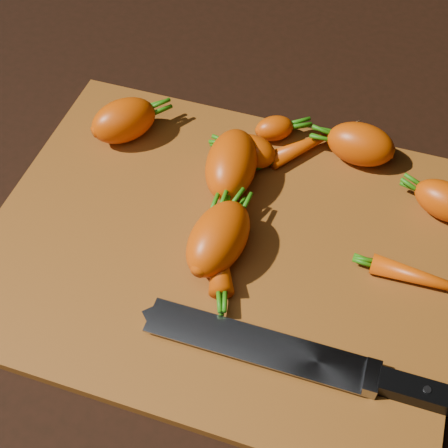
% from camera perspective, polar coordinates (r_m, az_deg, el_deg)
% --- Properties ---
extents(ground, '(2.00, 2.00, 0.01)m').
position_cam_1_polar(ground, '(0.68, -0.26, -2.42)').
color(ground, black).
extents(cutting_board, '(0.50, 0.40, 0.01)m').
position_cam_1_polar(cutting_board, '(0.68, -0.26, -1.88)').
color(cutting_board, brown).
rests_on(cutting_board, ground).
extents(carrot_0, '(0.09, 0.09, 0.05)m').
position_cam_1_polar(carrot_0, '(0.77, -9.15, 9.33)').
color(carrot_0, '#CA4100').
rests_on(carrot_0, cutting_board).
extents(carrot_1, '(0.06, 0.04, 0.04)m').
position_cam_1_polar(carrot_1, '(0.73, 2.52, 6.64)').
color(carrot_1, '#CA4100').
rests_on(carrot_1, cutting_board).
extents(carrot_2, '(0.07, 0.10, 0.06)m').
position_cam_1_polar(carrot_2, '(0.70, 0.67, 5.48)').
color(carrot_2, '#CA4100').
rests_on(carrot_2, cutting_board).
extents(carrot_3, '(0.07, 0.10, 0.06)m').
position_cam_1_polar(carrot_3, '(0.64, -0.50, -1.31)').
color(carrot_3, '#CA4100').
rests_on(carrot_3, cutting_board).
extents(carrot_4, '(0.08, 0.05, 0.05)m').
position_cam_1_polar(carrot_4, '(0.75, 12.38, 7.14)').
color(carrot_4, '#CA4100').
rests_on(carrot_4, cutting_board).
extents(carrot_5, '(0.06, 0.05, 0.03)m').
position_cam_1_polar(carrot_5, '(0.77, 4.64, 8.71)').
color(carrot_5, '#CA4100').
rests_on(carrot_5, cutting_board).
extents(carrot_6, '(0.08, 0.06, 0.04)m').
position_cam_1_polar(carrot_6, '(0.72, 19.57, 1.99)').
color(carrot_6, '#CA4100').
rests_on(carrot_6, cutting_board).
extents(carrot_7, '(0.09, 0.10, 0.02)m').
position_cam_1_polar(carrot_7, '(0.76, 7.76, 7.29)').
color(carrot_7, '#CA4100').
rests_on(carrot_7, cutting_board).
extents(carrot_8, '(0.12, 0.03, 0.02)m').
position_cam_1_polar(carrot_8, '(0.66, 18.48, -4.97)').
color(carrot_8, '#CA4100').
rests_on(carrot_8, cutting_board).
extents(carrot_9, '(0.06, 0.10, 0.03)m').
position_cam_1_polar(carrot_9, '(0.65, -0.45, -2.54)').
color(carrot_9, '#CA4100').
rests_on(carrot_9, cutting_board).
extents(knife, '(0.34, 0.04, 0.02)m').
position_cam_1_polar(knife, '(0.60, 4.68, -11.43)').
color(knife, gray).
rests_on(knife, cutting_board).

